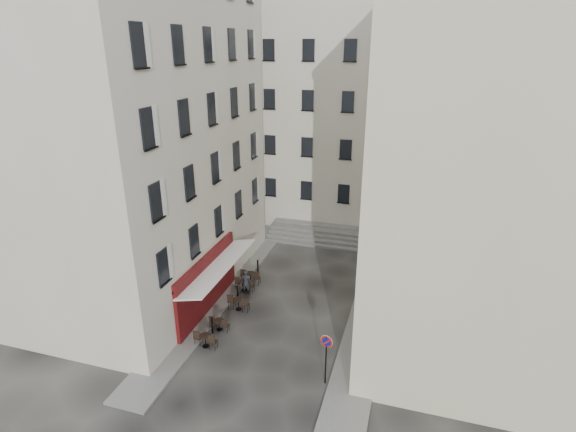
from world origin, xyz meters
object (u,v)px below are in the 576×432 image
at_px(bistro_table_b, 219,324).
at_px(pedestrian, 246,282).
at_px(bistro_table_a, 206,339).
at_px(no_parking_sign, 326,350).

relative_size(bistro_table_b, pedestrian, 0.69).
xyz_separation_m(bistro_table_a, bistro_table_b, (0.06, 1.51, -0.04)).
relative_size(bistro_table_a, bistro_table_b, 1.10).
bearing_deg(bistro_table_a, bistro_table_b, 87.74).
bearing_deg(pedestrian, no_parking_sign, 129.17).
relative_size(no_parking_sign, bistro_table_a, 2.05).
distance_m(no_parking_sign, bistro_table_b, 6.87).
distance_m(bistro_table_a, pedestrian, 5.46).
xyz_separation_m(no_parking_sign, pedestrian, (-6.34, 6.26, -0.99)).
distance_m(no_parking_sign, bistro_table_a, 6.57).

